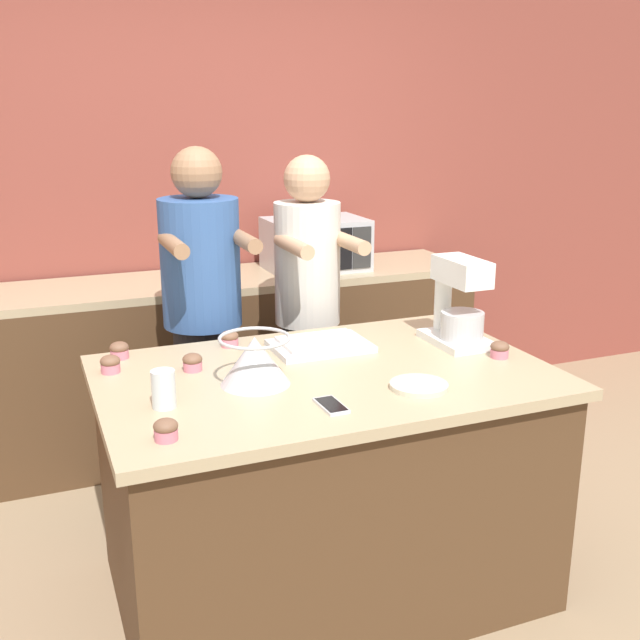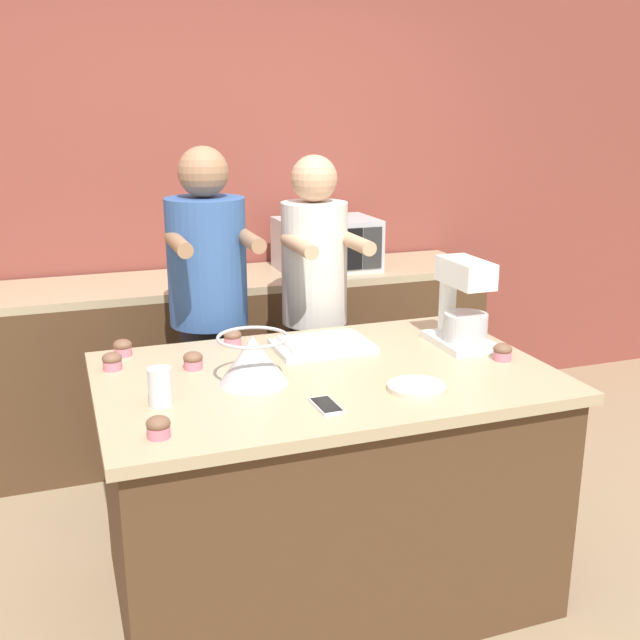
{
  "view_description": "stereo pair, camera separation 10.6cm",
  "coord_description": "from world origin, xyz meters",
  "px_view_note": "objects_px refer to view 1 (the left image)",
  "views": [
    {
      "loc": [
        -0.97,
        -2.35,
        1.81
      ],
      "look_at": [
        0.0,
        0.05,
        1.07
      ],
      "focal_mm": 42.0,
      "sensor_mm": 36.0,
      "label": 1
    },
    {
      "loc": [
        -0.87,
        -2.39,
        1.81
      ],
      "look_at": [
        0.0,
        0.05,
        1.07
      ],
      "focal_mm": 42.0,
      "sensor_mm": 36.0,
      "label": 2
    }
  ],
  "objects_px": {
    "person_left": "(204,327)",
    "small_plate": "(419,386)",
    "drinking_glass": "(164,389)",
    "cupcake_3": "(110,364)",
    "cupcake_0": "(119,350)",
    "cupcake_5": "(166,430)",
    "stand_mixer": "(459,306)",
    "cupcake_2": "(500,349)",
    "person_right": "(308,318)",
    "baking_tray": "(320,344)",
    "cupcake_1": "(230,339)",
    "microwave_oven": "(316,244)",
    "mixing_bowl": "(255,359)",
    "cupcake_4": "(193,362)",
    "cell_phone": "(331,406)"
  },
  "relations": [
    {
      "from": "drinking_glass",
      "to": "cupcake_4",
      "type": "bearing_deg",
      "value": 62.32
    },
    {
      "from": "cell_phone",
      "to": "cupcake_1",
      "type": "height_order",
      "value": "cupcake_1"
    },
    {
      "from": "person_left",
      "to": "cupcake_3",
      "type": "relative_size",
      "value": 23.17
    },
    {
      "from": "small_plate",
      "to": "cupcake_4",
      "type": "relative_size",
      "value": 2.8
    },
    {
      "from": "person_right",
      "to": "microwave_oven",
      "type": "relative_size",
      "value": 3.0
    },
    {
      "from": "person_left",
      "to": "small_plate",
      "type": "xyz_separation_m",
      "value": [
        0.49,
        -1.06,
        0.03
      ]
    },
    {
      "from": "drinking_glass",
      "to": "cupcake_2",
      "type": "relative_size",
      "value": 1.73
    },
    {
      "from": "cupcake_3",
      "to": "baking_tray",
      "type": "bearing_deg",
      "value": -2.21
    },
    {
      "from": "baking_tray",
      "to": "cupcake_4",
      "type": "xyz_separation_m",
      "value": [
        -0.52,
        -0.06,
        0.01
      ]
    },
    {
      "from": "person_right",
      "to": "drinking_glass",
      "type": "distance_m",
      "value": 1.24
    },
    {
      "from": "mixing_bowl",
      "to": "cupcake_1",
      "type": "height_order",
      "value": "mixing_bowl"
    },
    {
      "from": "stand_mixer",
      "to": "cupcake_1",
      "type": "bearing_deg",
      "value": 160.25
    },
    {
      "from": "person_right",
      "to": "cupcake_0",
      "type": "bearing_deg",
      "value": -158.3
    },
    {
      "from": "cupcake_1",
      "to": "cupcake_4",
      "type": "distance_m",
      "value": 0.3
    },
    {
      "from": "stand_mixer",
      "to": "cupcake_0",
      "type": "relative_size",
      "value": 4.91
    },
    {
      "from": "cell_phone",
      "to": "cupcake_3",
      "type": "xyz_separation_m",
      "value": [
        -0.61,
        0.59,
        0.03
      ]
    },
    {
      "from": "mixing_bowl",
      "to": "cupcake_3",
      "type": "bearing_deg",
      "value": 145.78
    },
    {
      "from": "cupcake_1",
      "to": "cupcake_5",
      "type": "height_order",
      "value": "same"
    },
    {
      "from": "mixing_bowl",
      "to": "cupcake_5",
      "type": "xyz_separation_m",
      "value": [
        -0.37,
        -0.34,
        -0.06
      ]
    },
    {
      "from": "person_right",
      "to": "small_plate",
      "type": "height_order",
      "value": "person_right"
    },
    {
      "from": "baking_tray",
      "to": "cupcake_4",
      "type": "bearing_deg",
      "value": -173.52
    },
    {
      "from": "stand_mixer",
      "to": "cupcake_4",
      "type": "height_order",
      "value": "stand_mixer"
    },
    {
      "from": "stand_mixer",
      "to": "small_plate",
      "type": "distance_m",
      "value": 0.56
    },
    {
      "from": "drinking_glass",
      "to": "mixing_bowl",
      "type": "bearing_deg",
      "value": 15.28
    },
    {
      "from": "cupcake_1",
      "to": "cupcake_5",
      "type": "xyz_separation_m",
      "value": [
        -0.4,
        -0.77,
        0.0
      ]
    },
    {
      "from": "cupcake_5",
      "to": "cupcake_0",
      "type": "bearing_deg",
      "value": 91.87
    },
    {
      "from": "cupcake_4",
      "to": "cell_phone",
      "type": "bearing_deg",
      "value": -56.63
    },
    {
      "from": "stand_mixer",
      "to": "cupcake_5",
      "type": "xyz_separation_m",
      "value": [
        -1.26,
        -0.47,
        -0.12
      ]
    },
    {
      "from": "baking_tray",
      "to": "cupcake_0",
      "type": "bearing_deg",
      "value": 166.49
    },
    {
      "from": "person_left",
      "to": "stand_mixer",
      "type": "xyz_separation_m",
      "value": [
        0.88,
        -0.69,
        0.18
      ]
    },
    {
      "from": "cupcake_1",
      "to": "cupcake_3",
      "type": "xyz_separation_m",
      "value": [
        -0.48,
        -0.13,
        0.0
      ]
    },
    {
      "from": "person_right",
      "to": "cupcake_2",
      "type": "xyz_separation_m",
      "value": [
        0.44,
        -0.89,
        0.07
      ]
    },
    {
      "from": "person_right",
      "to": "baking_tray",
      "type": "distance_m",
      "value": 0.57
    },
    {
      "from": "small_plate",
      "to": "drinking_glass",
      "type": "bearing_deg",
      "value": 169.24
    },
    {
      "from": "microwave_oven",
      "to": "cupcake_4",
      "type": "bearing_deg",
      "value": -127.85
    },
    {
      "from": "person_right",
      "to": "cupcake_3",
      "type": "height_order",
      "value": "person_right"
    },
    {
      "from": "cupcake_0",
      "to": "cupcake_2",
      "type": "relative_size",
      "value": 1.0
    },
    {
      "from": "cell_phone",
      "to": "small_plate",
      "type": "distance_m",
      "value": 0.34
    },
    {
      "from": "person_left",
      "to": "baking_tray",
      "type": "distance_m",
      "value": 0.64
    },
    {
      "from": "cupcake_5",
      "to": "cupcake_2",
      "type": "bearing_deg",
      "value": 11.0
    },
    {
      "from": "cupcake_3",
      "to": "cupcake_5",
      "type": "xyz_separation_m",
      "value": [
        0.08,
        -0.64,
        0.0
      ]
    },
    {
      "from": "cupcake_5",
      "to": "cupcake_3",
      "type": "bearing_deg",
      "value": 96.86
    },
    {
      "from": "cupcake_2",
      "to": "person_right",
      "type": "bearing_deg",
      "value": 116.06
    },
    {
      "from": "stand_mixer",
      "to": "cupcake_0",
      "type": "height_order",
      "value": "stand_mixer"
    },
    {
      "from": "mixing_bowl",
      "to": "microwave_oven",
      "type": "bearing_deg",
      "value": 61.23
    },
    {
      "from": "stand_mixer",
      "to": "baking_tray",
      "type": "distance_m",
      "value": 0.57
    },
    {
      "from": "baking_tray",
      "to": "cupcake_3",
      "type": "xyz_separation_m",
      "value": [
        -0.8,
        0.03,
        0.01
      ]
    },
    {
      "from": "person_right",
      "to": "microwave_oven",
      "type": "height_order",
      "value": "person_right"
    },
    {
      "from": "cupcake_0",
      "to": "cupcake_5",
      "type": "distance_m",
      "value": 0.79
    },
    {
      "from": "cell_phone",
      "to": "cupcake_3",
      "type": "distance_m",
      "value": 0.85
    }
  ]
}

